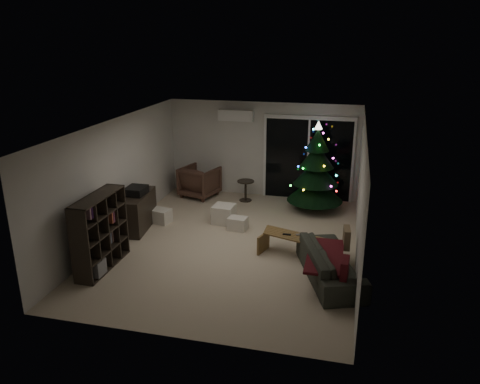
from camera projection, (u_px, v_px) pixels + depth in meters
The scene contains 18 objects.
room at pixel (267, 178), 10.65m from camera, with size 6.50×7.51×2.60m.
bookshelf at pixel (92, 231), 8.56m from camera, with size 0.36×1.41×1.41m, color #2B241A, non-canonical shape.
media_cabinet at pixel (138, 211), 10.37m from camera, with size 0.48×1.28×0.80m, color #2B241A.
stereo at pixel (136, 191), 10.22m from camera, with size 0.41×0.48×0.17m, color black.
armchair at pixel (200, 182), 12.46m from camera, with size 0.87×0.90×0.82m, color brown.
ottoman at pixel (224, 214), 10.75m from camera, with size 0.47×0.47×0.42m, color silver.
cardboard_box_a at pixel (161, 216), 10.77m from camera, with size 0.45×0.34×0.32m, color beige.
cardboard_box_b at pixel (238, 224), 10.38m from camera, with size 0.41×0.31×0.29m, color beige.
side_table at pixel (246, 191), 12.15m from camera, with size 0.43×0.43×0.54m, color #2B241A.
floor_lamp at pixel (216, 159), 12.94m from camera, with size 0.28×0.28×1.73m, color black.
sofa at pixel (330, 263), 8.26m from camera, with size 1.99×0.78×0.58m, color #3D4238.
sofa_throw at pixel (325, 256), 8.24m from camera, with size 0.62×1.43×0.05m, color #480F17.
cushion_a at pixel (347, 238), 8.73m from camera, with size 0.11×0.38×0.38m, color #7D6751.
cushion_b at pixel (345, 270), 7.53m from camera, with size 0.11×0.38×0.38m, color #480F17.
coffee_table at pixel (294, 245), 9.17m from camera, with size 1.29×0.45×0.41m, color brown, non-canonical shape.
remote_a at pixel (287, 234), 9.14m from camera, with size 0.16×0.05×0.02m, color black.
remote_b at pixel (300, 235), 9.13m from camera, with size 0.15×0.04×0.02m, color slate.
christmas_tree at pixel (316, 167), 11.26m from camera, with size 1.37×1.37×2.21m, color black.
Camera 1 is at (2.24, -8.56, 4.13)m, focal length 35.00 mm.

